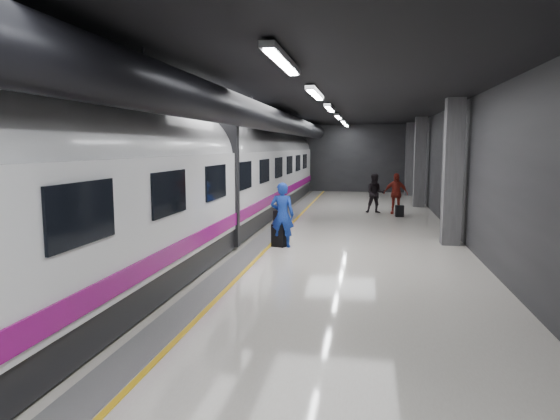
{
  "coord_description": "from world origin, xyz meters",
  "views": [
    {
      "loc": [
        1.97,
        -14.04,
        3.04
      ],
      "look_at": [
        -0.2,
        -1.71,
        1.44
      ],
      "focal_mm": 32.0,
      "sensor_mm": 36.0,
      "label": 1
    }
  ],
  "objects": [
    {
      "name": "suitcase_main",
      "position": [
        -0.65,
        0.7,
        0.34
      ],
      "size": [
        0.48,
        0.39,
        0.68
      ],
      "primitive_type": "cube",
      "rotation": [
        0.0,
        0.0,
        -0.34
      ],
      "color": "black",
      "rests_on": "ground"
    },
    {
      "name": "traveler_far_b",
      "position": [
        3.24,
        9.0,
        0.92
      ],
      "size": [
        1.14,
        0.63,
        1.85
      ],
      "primitive_type": "imported",
      "rotation": [
        0.0,
        0.0,
        -0.18
      ],
      "color": "maroon",
      "rests_on": "ground"
    },
    {
      "name": "traveler_main",
      "position": [
        -0.55,
        0.68,
        0.99
      ],
      "size": [
        0.72,
        0.48,
        1.97
      ],
      "primitive_type": "imported",
      "rotation": [
        0.0,
        0.0,
        3.14
      ],
      "color": "#184CB7",
      "rests_on": "ground"
    },
    {
      "name": "ground",
      "position": [
        0.0,
        0.0,
        0.0
      ],
      "size": [
        40.0,
        40.0,
        0.0
      ],
      "primitive_type": "plane",
      "color": "silver",
      "rests_on": "ground"
    },
    {
      "name": "platform_hall",
      "position": [
        -0.29,
        0.96,
        3.54
      ],
      "size": [
        10.02,
        40.02,
        4.51
      ],
      "color": "black",
      "rests_on": "ground"
    },
    {
      "name": "train",
      "position": [
        -3.25,
        -0.0,
        2.07
      ],
      "size": [
        3.05,
        38.0,
        4.05
      ],
      "color": "black",
      "rests_on": "ground"
    },
    {
      "name": "shoulder_bag",
      "position": [
        -0.65,
        0.71,
        0.89
      ],
      "size": [
        0.35,
        0.26,
        0.42
      ],
      "primitive_type": "cube",
      "rotation": [
        0.0,
        0.0,
        -0.33
      ],
      "color": "black",
      "rests_on": "suitcase_main"
    },
    {
      "name": "traveler_far_a",
      "position": [
        2.34,
        9.09,
        0.91
      ],
      "size": [
        0.93,
        0.75,
        1.81
      ],
      "primitive_type": "imported",
      "rotation": [
        0.0,
        0.0,
        0.07
      ],
      "color": "black",
      "rests_on": "ground"
    },
    {
      "name": "suitcase_far",
      "position": [
        3.37,
        8.01,
        0.25
      ],
      "size": [
        0.38,
        0.29,
        0.5
      ],
      "primitive_type": "cube",
      "rotation": [
        0.0,
        0.0,
        0.2
      ],
      "color": "black",
      "rests_on": "ground"
    }
  ]
}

